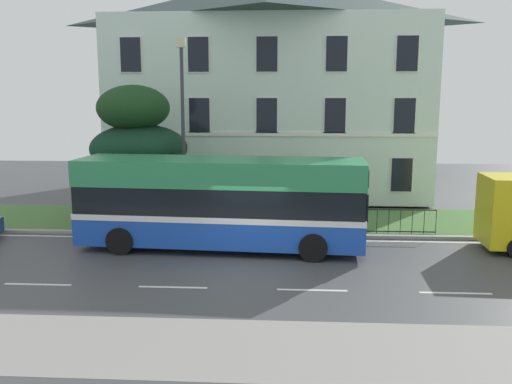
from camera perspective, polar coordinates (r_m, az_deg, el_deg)
ground_plane at (r=18.45m, az=-0.75°, el=-7.18°), size 60.00×56.00×0.18m
georgian_townhouse at (r=31.56m, az=1.52°, el=11.14°), size 16.59×10.54×11.78m
iron_verge_railing at (r=21.60m, az=0.53°, el=-2.86°), size 13.64×0.04×0.97m
evergreen_tree at (r=24.14m, az=-12.13°, el=3.44°), size 4.76×4.76×5.77m
single_decker_bus at (r=19.47m, az=-3.67°, el=-1.05°), size 10.28×3.17×3.25m
street_lamp_post at (r=22.25m, az=-7.64°, el=7.25°), size 0.36×0.24×7.54m
litter_bin at (r=22.25m, az=-0.30°, el=-2.28°), size 0.54×0.54×1.14m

